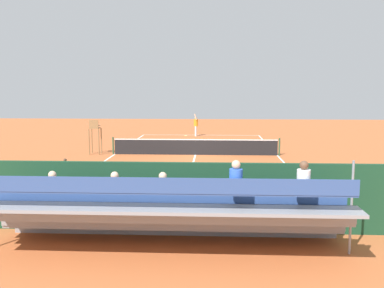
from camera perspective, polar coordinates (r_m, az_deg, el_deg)
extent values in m
plane|color=#BC6033|center=(26.13, 0.46, -1.46)|extent=(60.00, 60.00, 0.00)
cube|color=white|center=(37.02, 1.21, 1.21)|extent=(10.00, 0.10, 0.01)
cube|color=white|center=(15.38, -1.37, -7.87)|extent=(10.00, 0.10, 0.01)
cube|color=white|center=(26.39, 11.37, -1.51)|extent=(0.10, 22.00, 0.01)
cube|color=white|center=(26.81, -10.28, -1.34)|extent=(0.10, 22.00, 0.01)
cube|color=white|center=(32.11, 0.93, 0.23)|extent=(7.50, 0.10, 0.01)
cube|color=white|center=(20.18, -0.30, -4.14)|extent=(7.50, 0.10, 0.01)
cube|color=white|center=(26.13, 0.46, -1.45)|extent=(0.10, 12.10, 0.01)
cube|color=white|center=(37.02, 1.21, 1.21)|extent=(0.10, 0.30, 0.01)
cube|color=black|center=(26.06, 0.46, -0.47)|extent=(10.00, 0.02, 0.91)
cube|color=white|center=(26.00, 0.46, 0.59)|extent=(10.00, 0.04, 0.06)
cylinder|color=#2D5133|center=(26.33, 11.62, -0.37)|extent=(0.10, 0.10, 1.07)
cylinder|color=#2D5133|center=(26.76, -10.52, -0.21)|extent=(0.10, 0.10, 1.07)
cube|color=#194228|center=(12.23, -2.45, -7.09)|extent=(18.00, 0.16, 2.00)
cube|color=gray|center=(12.12, -2.59, -11.06)|extent=(9.00, 0.10, 0.45)
cube|color=gray|center=(11.73, -2.76, -10.74)|extent=(9.00, 0.80, 0.08)
cube|color=gray|center=(12.15, -2.58, -11.01)|extent=(9.00, 0.04, 0.45)
cube|color=#335193|center=(11.51, -2.83, -8.91)|extent=(8.60, 0.36, 0.04)
cube|color=#335193|center=(11.28, -2.93, -8.20)|extent=(8.60, 0.03, 0.36)
cube|color=gray|center=(10.84, -3.21, -9.81)|extent=(9.00, 0.80, 0.08)
cube|color=gray|center=(11.25, -2.99, -10.13)|extent=(9.00, 0.04, 0.45)
cube|color=#335193|center=(10.62, -3.28, -7.80)|extent=(8.60, 0.36, 0.04)
cube|color=#335193|center=(10.40, -3.40, -7.00)|extent=(8.60, 0.03, 0.36)
cube|color=gray|center=(9.95, -3.72, -8.70)|extent=(9.00, 0.80, 0.08)
cube|color=gray|center=(10.36, -3.47, -9.10)|extent=(9.00, 0.04, 0.45)
cube|color=#335193|center=(9.74, -3.81, -6.49)|extent=(8.60, 0.36, 0.04)
cube|color=#335193|center=(9.52, -3.95, -5.59)|extent=(8.60, 0.03, 0.36)
cylinder|color=gray|center=(11.20, 20.56, -8.02)|extent=(0.06, 0.06, 2.35)
cube|color=#2D2D33|center=(10.99, -10.10, -7.17)|extent=(0.32, 0.40, 0.12)
cylinder|color=red|center=(10.81, -10.28, -5.86)|extent=(0.30, 0.30, 0.45)
sphere|color=beige|center=(10.74, -10.32, -4.18)|extent=(0.20, 0.20, 0.20)
cube|color=#2D2D33|center=(11.65, 7.75, -8.57)|extent=(0.32, 0.40, 0.12)
cylinder|color=red|center=(11.46, 7.82, -7.37)|extent=(0.30, 0.30, 0.45)
sphere|color=beige|center=(11.38, 7.85, -5.79)|extent=(0.20, 0.20, 0.20)
cube|color=#2D2D33|center=(11.45, -17.86, -6.83)|extent=(0.32, 0.40, 0.12)
cylinder|color=yellow|center=(11.27, -18.13, -5.57)|extent=(0.30, 0.30, 0.45)
sphere|color=beige|center=(11.21, -18.20, -3.95)|extent=(0.20, 0.20, 0.20)
cube|color=#2D2D33|center=(10.79, -3.83, -7.35)|extent=(0.32, 0.40, 0.12)
cylinder|color=green|center=(10.60, -3.92, -6.02)|extent=(0.30, 0.30, 0.45)
sphere|color=beige|center=(10.53, -3.93, -4.31)|extent=(0.20, 0.20, 0.20)
cube|color=#2D2D33|center=(10.03, 14.52, -6.07)|extent=(0.32, 0.40, 0.12)
cylinder|color=white|center=(9.85, 14.71, -4.62)|extent=(0.30, 0.30, 0.45)
sphere|color=brown|center=(9.79, 14.78, -2.76)|extent=(0.20, 0.20, 0.20)
cube|color=#2D2D33|center=(9.84, 5.84, -6.13)|extent=(0.32, 0.40, 0.12)
cylinder|color=blue|center=(9.66, 5.89, -4.65)|extent=(0.30, 0.30, 0.45)
sphere|color=beige|center=(9.60, 5.92, -2.76)|extent=(0.20, 0.20, 0.20)
cylinder|color=olive|center=(27.18, -12.04, 0.43)|extent=(0.07, 0.07, 1.60)
cylinder|color=olive|center=(27.34, -13.26, 0.43)|extent=(0.07, 0.07, 1.60)
cylinder|color=olive|center=(26.61, -12.37, 0.27)|extent=(0.07, 0.07, 1.60)
cylinder|color=olive|center=(26.77, -13.61, 0.28)|extent=(0.07, 0.07, 1.60)
cube|color=olive|center=(26.88, -12.87, 2.11)|extent=(0.56, 0.56, 0.06)
cube|color=olive|center=(26.63, -13.03, 2.64)|extent=(0.56, 0.06, 0.48)
cube|color=olive|center=(26.80, -12.35, 2.43)|extent=(0.04, 0.48, 0.04)
cube|color=olive|center=(26.94, -13.42, 2.42)|extent=(0.04, 0.48, 0.04)
cube|color=#33383D|center=(13.27, 12.26, -8.55)|extent=(1.80, 0.40, 0.05)
cylinder|color=#33383D|center=(13.47, 15.42, -9.40)|extent=(0.06, 0.06, 0.45)
cylinder|color=#33383D|center=(13.23, 8.98, -9.53)|extent=(0.06, 0.06, 0.45)
cube|color=#33383D|center=(13.02, 12.42, -7.50)|extent=(1.80, 0.04, 0.36)
cube|color=#334C8C|center=(13.00, 5.57, -10.00)|extent=(0.90, 0.36, 0.36)
cylinder|color=white|center=(36.35, 0.54, 1.76)|extent=(0.14, 0.14, 0.85)
cylinder|color=white|center=(36.14, 0.49, 1.73)|extent=(0.14, 0.14, 0.85)
cylinder|color=orange|center=(36.18, 0.52, 2.89)|extent=(0.39, 0.39, 0.60)
sphere|color=beige|center=(36.15, 0.52, 3.53)|extent=(0.22, 0.22, 0.22)
cylinder|color=beige|center=(35.92, 0.47, 3.65)|extent=(0.26, 0.11, 0.55)
cylinder|color=beige|center=(36.40, 0.56, 2.96)|extent=(0.10, 0.10, 0.50)
cylinder|color=black|center=(36.73, -0.91, 1.18)|extent=(0.09, 0.28, 0.03)
torus|color=#D8CC4C|center=(36.46, -0.85, 1.13)|extent=(0.36, 0.36, 0.02)
cylinder|color=white|center=(36.46, -0.85, 1.13)|extent=(0.25, 0.25, 0.00)
sphere|color=#CCDB33|center=(34.49, 1.32, 0.79)|extent=(0.07, 0.07, 0.07)
cylinder|color=#232328|center=(13.69, -16.92, -8.31)|extent=(0.14, 0.14, 0.85)
cylinder|color=#232328|center=(13.90, -16.77, -8.07)|extent=(0.14, 0.14, 0.85)
cylinder|color=red|center=(13.62, -16.96, -5.25)|extent=(0.42, 0.42, 0.60)
sphere|color=brown|center=(13.54, -17.02, -3.56)|extent=(0.22, 0.22, 0.22)
cylinder|color=brown|center=(13.74, -16.89, -3.01)|extent=(0.26, 0.13, 0.55)
cylinder|color=brown|center=(13.40, -17.12, -5.33)|extent=(0.10, 0.10, 0.50)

